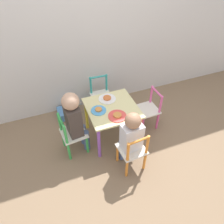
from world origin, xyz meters
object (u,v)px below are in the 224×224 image
at_px(kids_table, 112,112).
at_px(child_left, 75,118).
at_px(chair_teal, 101,96).
at_px(plate_left, 99,110).
at_px(plate_front, 117,116).
at_px(storage_bin, 68,112).
at_px(chair_orange, 133,151).
at_px(plate_back, 107,99).
at_px(child_front, 131,135).
at_px(chair_pink, 149,110).
at_px(chair_green, 72,135).

height_order(kids_table, child_left, child_left).
relative_size(chair_teal, plate_left, 3.11).
bearing_deg(child_left, plate_front, -110.37).
bearing_deg(storage_bin, chair_teal, -8.40).
bearing_deg(plate_front, kids_table, 90.00).
xyz_separation_m(chair_orange, chair_teal, (-0.01, 0.98, 0.00)).
bearing_deg(plate_back, kids_table, -90.00).
bearing_deg(child_left, chair_teal, -46.20).
bearing_deg(child_front, chair_orange, 90.00).
bearing_deg(chair_orange, plate_left, -72.81).
bearing_deg(child_left, plate_left, -87.04).
relative_size(kids_table, chair_orange, 1.07).
distance_m(child_left, plate_left, 0.28).
bearing_deg(plate_back, child_left, -155.57).
distance_m(chair_teal, plate_left, 0.57).
distance_m(chair_orange, chair_teal, 0.98).
relative_size(kids_table, chair_teal, 1.07).
relative_size(chair_pink, plate_left, 3.11).
distance_m(chair_pink, storage_bin, 1.08).
height_order(chair_pink, plate_front, chair_pink).
bearing_deg(plate_front, child_front, -83.32).
height_order(plate_left, storage_bin, plate_left).
bearing_deg(chair_green, storage_bin, -11.07).
height_order(child_front, child_left, child_left).
height_order(chair_pink, plate_left, chair_pink).
bearing_deg(chair_green, plate_front, -108.04).
xyz_separation_m(kids_table, chair_green, (-0.49, -0.05, -0.13)).
xyz_separation_m(chair_teal, storage_bin, (-0.46, 0.07, -0.20)).
bearing_deg(chair_green, plate_back, -72.92).
bearing_deg(plate_left, child_left, -171.78).
bearing_deg(chair_teal, chair_pink, -42.34).
distance_m(plate_front, storage_bin, 0.93).
height_order(plate_front, plate_left, same).
xyz_separation_m(kids_table, plate_left, (-0.16, 0.00, 0.08)).
distance_m(chair_green, child_left, 0.24).
bearing_deg(chair_orange, chair_teal, -93.81).
bearing_deg(plate_back, chair_teal, 85.07).
height_order(child_left, storage_bin, child_left).
bearing_deg(chair_teal, kids_table, -90.00).
height_order(chair_green, chair_pink, same).
xyz_separation_m(child_front, child_left, (-0.46, 0.39, 0.05)).
distance_m(child_front, storage_bin, 1.15).
relative_size(chair_orange, plate_left, 3.11).
relative_size(chair_orange, plate_front, 2.62).
bearing_deg(plate_front, chair_teal, 87.44).
bearing_deg(plate_left, chair_green, -172.29).
height_order(chair_teal, storage_bin, chair_teal).
bearing_deg(chair_teal, child_front, -86.44).
height_order(plate_front, plate_back, same).
relative_size(chair_green, child_front, 0.71).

